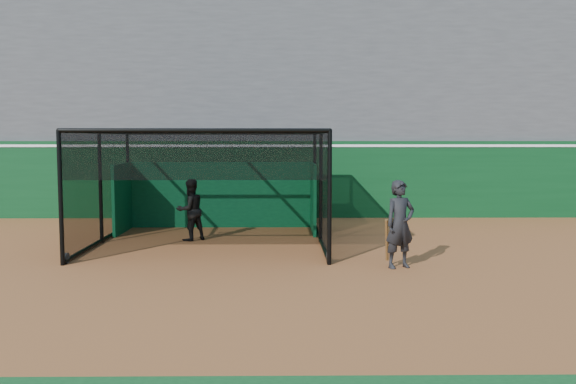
{
  "coord_description": "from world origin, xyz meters",
  "views": [
    {
      "loc": [
        0.98,
        -11.4,
        2.57
      ],
      "look_at": [
        1.14,
        2.0,
        1.4
      ],
      "focal_mm": 38.0,
      "sensor_mm": 36.0,
      "label": 1
    }
  ],
  "objects": [
    {
      "name": "batting_cage",
      "position": [
        -0.75,
        3.64,
        1.37
      ],
      "size": [
        5.54,
        5.55,
        2.74
      ],
      "color": "black",
      "rests_on": "ground"
    },
    {
      "name": "outfield_wall",
      "position": [
        0.0,
        8.5,
        1.29
      ],
      "size": [
        50.0,
        0.5,
        2.5
      ],
      "color": "#0A3A19",
      "rests_on": "ground"
    },
    {
      "name": "batter",
      "position": [
        -1.31,
        3.92,
        0.78
      ],
      "size": [
        0.96,
        0.94,
        1.56
      ],
      "primitive_type": "imported",
      "rotation": [
        0.0,
        0.0,
        3.83
      ],
      "color": "black",
      "rests_on": "ground"
    },
    {
      "name": "ground",
      "position": [
        0.0,
        0.0,
        0.0
      ],
      "size": [
        120.0,
        120.0,
        0.0
      ],
      "primitive_type": "plane",
      "color": "brown",
      "rests_on": "ground"
    },
    {
      "name": "on_deck_player",
      "position": [
        3.35,
        0.58,
        0.88
      ],
      "size": [
        0.75,
        0.63,
        1.76
      ],
      "color": "black",
      "rests_on": "ground"
    },
    {
      "name": "grandstand",
      "position": [
        0.0,
        12.27,
        4.48
      ],
      "size": [
        50.0,
        7.85,
        8.95
      ],
      "color": "#4C4C4F",
      "rests_on": "ground"
    }
  ]
}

